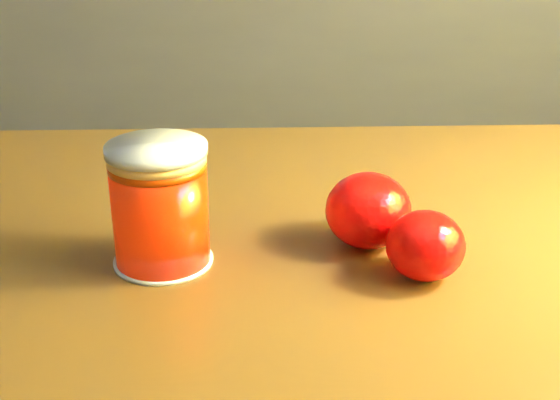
{
  "coord_description": "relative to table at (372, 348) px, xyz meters",
  "views": [
    {
      "loc": [
        0.69,
        -0.29,
        0.98
      ],
      "look_at": [
        0.7,
        0.26,
        0.74
      ],
      "focal_mm": 50.0,
      "sensor_mm": 36.0,
      "label": 1
    }
  ],
  "objects": [
    {
      "name": "juice_glass",
      "position": [
        -0.17,
        -0.01,
        0.14
      ],
      "size": [
        0.08,
        0.08,
        0.09
      ],
      "rotation": [
        0.0,
        0.0,
        0.2
      ],
      "color": "#FF2605",
      "rests_on": "table"
    },
    {
      "name": "orange_front",
      "position": [
        -0.01,
        0.02,
        0.12
      ],
      "size": [
        0.09,
        0.09,
        0.06
      ],
      "primitive_type": "ellipsoid",
      "rotation": [
        0.0,
        0.0,
        -0.28
      ],
      "color": "#FF0F05",
      "rests_on": "table"
    },
    {
      "name": "orange_back",
      "position": [
        0.03,
        -0.04,
        0.11
      ],
      "size": [
        0.07,
        0.07,
        0.05
      ],
      "primitive_type": "ellipsoid",
      "rotation": [
        0.0,
        0.0,
        0.28
      ],
      "color": "#FF0F05",
      "rests_on": "table"
    },
    {
      "name": "table",
      "position": [
        0.0,
        0.0,
        0.0
      ],
      "size": [
        0.93,
        0.66,
        0.69
      ],
      "rotation": [
        0.0,
        0.0,
        0.01
      ],
      "color": "brown",
      "rests_on": "ground"
    }
  ]
}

